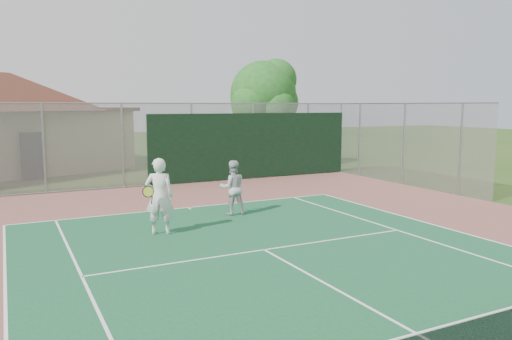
{
  "coord_description": "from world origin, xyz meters",
  "views": [
    {
      "loc": [
        -5.34,
        -3.72,
        3.41
      ],
      "look_at": [
        1.3,
        9.39,
        1.5
      ],
      "focal_mm": 35.0,
      "sensor_mm": 36.0,
      "label": 1
    }
  ],
  "objects": [
    {
      "name": "player_white_front",
      "position": [
        -1.78,
        8.96,
        1.02
      ],
      "size": [
        0.98,
        0.75,
        2.03
      ],
      "rotation": [
        0.0,
        0.0,
        2.74
      ],
      "color": "silver",
      "rests_on": "ground"
    },
    {
      "name": "side_fence_right",
      "position": [
        10.0,
        12.5,
        1.75
      ],
      "size": [
        0.08,
        9.0,
        3.5
      ],
      "color": "gray",
      "rests_on": "ground"
    },
    {
      "name": "back_fence",
      "position": [
        2.11,
        16.98,
        1.67
      ],
      "size": [
        20.08,
        0.11,
        3.53
      ],
      "color": "gray",
      "rests_on": "ground"
    },
    {
      "name": "tree",
      "position": [
        7.4,
        20.39,
        3.88
      ],
      "size": [
        4.23,
        4.01,
        5.91
      ],
      "color": "#322112",
      "rests_on": "ground"
    },
    {
      "name": "player_grey_back",
      "position": [
        0.92,
        10.28,
        0.85
      ],
      "size": [
        0.93,
        0.79,
        1.7
      ],
      "rotation": [
        0.0,
        0.0,
        2.95
      ],
      "color": "#B3B6B9",
      "rests_on": "ground"
    }
  ]
}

